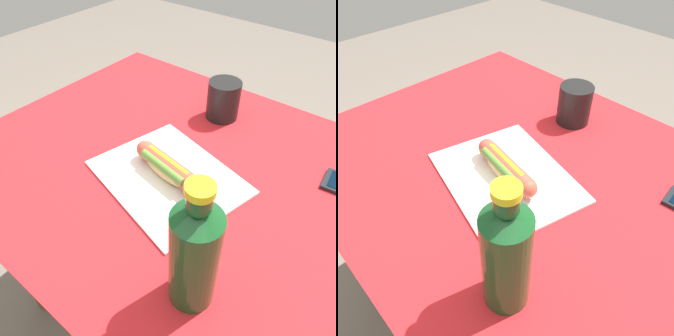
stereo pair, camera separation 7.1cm
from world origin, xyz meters
TOP-DOWN VIEW (x-y plane):
  - ground_plane at (0.00, 0.00)m, footprint 6.00×6.00m
  - dining_table at (0.00, 0.00)m, footprint 0.99×0.81m
  - paper_wrapper at (-0.02, 0.05)m, footprint 0.36×0.32m
  - hot_dog at (-0.02, 0.05)m, footprint 0.20×0.07m
  - soda_bottle at (-0.21, 0.24)m, footprint 0.07×0.07m
  - drinking_cup at (0.02, -0.23)m, footprint 0.09×0.09m

SIDE VIEW (x-z plane):
  - ground_plane at x=0.00m, z-range 0.00..0.00m
  - dining_table at x=0.00m, z-range 0.22..0.95m
  - paper_wrapper at x=-0.02m, z-range 0.73..0.74m
  - hot_dog at x=-0.02m, z-range 0.74..0.79m
  - drinking_cup at x=0.02m, z-range 0.73..0.84m
  - soda_bottle at x=-0.21m, z-range 0.72..0.97m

